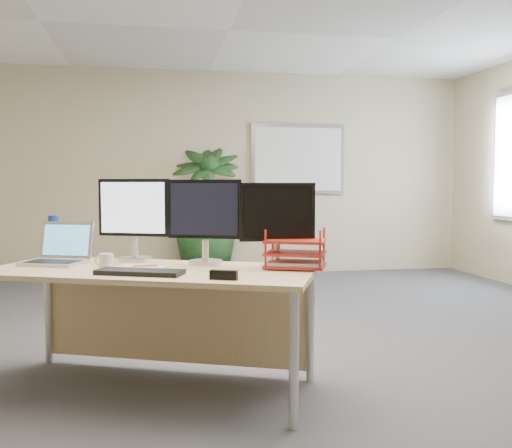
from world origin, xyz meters
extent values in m
plane|color=#4B4A50|center=(0.00, 0.00, 0.00)|extent=(8.00, 8.00, 0.00)
cube|color=#C6B68C|center=(0.00, 4.00, 1.35)|extent=(7.00, 0.04, 2.70)
cube|color=#A6A6AA|center=(1.20, 3.97, 1.55)|extent=(1.30, 0.03, 0.95)
cube|color=white|center=(1.20, 3.95, 1.55)|extent=(1.20, 0.01, 0.85)
cube|color=#DAB480|center=(-0.76, -0.24, 0.71)|extent=(2.04, 1.45, 0.03)
cube|color=#DAB480|center=(-0.63, 0.09, 0.35)|extent=(1.65, 0.70, 0.57)
cylinder|color=silver|center=(-0.07, -0.90, 0.35)|extent=(0.05, 0.05, 0.69)
cylinder|color=silver|center=(-1.46, 0.42, 0.35)|extent=(0.05, 0.05, 0.69)
cylinder|color=silver|center=(0.19, -0.26, 0.35)|extent=(0.05, 0.05, 0.69)
imported|color=#143818|center=(-0.09, 3.70, 0.75)|extent=(0.98, 0.98, 1.50)
cylinder|color=silver|center=(-0.87, 0.13, 0.73)|extent=(0.21, 0.21, 0.02)
cylinder|color=silver|center=(-0.87, 0.13, 0.81)|extent=(0.04, 0.04, 0.13)
cube|color=black|center=(-0.87, 0.13, 1.06)|extent=(0.45, 0.22, 0.36)
cube|color=#D2E1F9|center=(-0.88, 0.10, 1.06)|extent=(0.40, 0.17, 0.32)
cylinder|color=silver|center=(-0.43, -0.10, 0.73)|extent=(0.21, 0.21, 0.02)
cylinder|color=silver|center=(-0.43, -0.10, 0.81)|extent=(0.04, 0.04, 0.13)
cube|color=black|center=(-0.43, -0.10, 1.06)|extent=(0.45, 0.22, 0.36)
cube|color=black|center=(-0.44, -0.12, 1.06)|extent=(0.39, 0.17, 0.32)
cylinder|color=silver|center=(-0.02, -0.29, 0.73)|extent=(0.20, 0.20, 0.02)
cylinder|color=silver|center=(-0.02, -0.29, 0.80)|extent=(0.04, 0.04, 0.12)
cube|color=black|center=(-0.02, -0.29, 1.05)|extent=(0.45, 0.08, 0.35)
cube|color=black|center=(-0.03, -0.31, 1.05)|extent=(0.41, 0.04, 0.31)
cube|color=#B4B5B9|center=(-1.35, 0.04, 0.73)|extent=(0.42, 0.36, 0.02)
cube|color=black|center=(-1.35, 0.03, 0.74)|extent=(0.34, 0.26, 0.00)
cube|color=#B4B5B9|center=(-1.29, 0.18, 0.86)|extent=(0.35, 0.19, 0.23)
cube|color=#5AAEE8|center=(-1.29, 0.17, 0.86)|extent=(0.30, 0.16, 0.19)
cube|color=black|center=(-0.82, -0.45, 0.74)|extent=(0.50, 0.33, 0.03)
cylinder|color=white|center=(-1.02, -0.20, 0.77)|extent=(0.08, 0.08, 0.09)
torus|color=white|center=(-1.06, -0.20, 0.77)|extent=(0.06, 0.03, 0.06)
cube|color=silver|center=(-0.83, -0.24, 0.73)|extent=(0.36, 0.33, 0.01)
cylinder|color=#E35C19|center=(-0.80, -0.23, 0.74)|extent=(0.14, 0.02, 0.01)
cylinder|color=#FAFA1A|center=(-0.64, -0.34, 0.73)|extent=(0.11, 0.05, 0.01)
cylinder|color=white|center=(-1.39, 0.33, 0.83)|extent=(0.07, 0.07, 0.22)
cylinder|color=#1730B2|center=(-1.39, 0.33, 0.98)|extent=(0.07, 0.07, 0.06)
cylinder|color=#1730B2|center=(-1.39, 0.33, 0.84)|extent=(0.07, 0.07, 0.07)
cube|color=#A82114|center=(0.07, -0.37, 0.74)|extent=(0.41, 0.37, 0.02)
cube|color=#A82114|center=(0.07, -0.37, 0.81)|extent=(0.41, 0.37, 0.02)
cube|color=#A82114|center=(0.07, -0.37, 0.88)|extent=(0.41, 0.37, 0.02)
cube|color=silver|center=(0.07, -0.37, 0.75)|extent=(0.37, 0.33, 0.02)
cube|color=black|center=(-0.39, -0.69, 0.75)|extent=(0.15, 0.09, 0.05)
camera|label=1|loc=(-0.75, -3.58, 1.21)|focal=40.00mm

